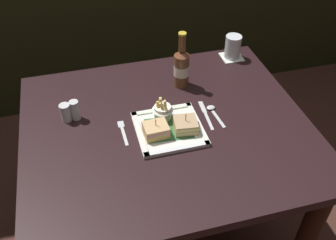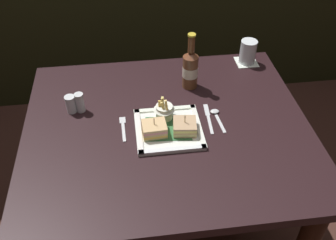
% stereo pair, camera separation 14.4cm
% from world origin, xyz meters
% --- Properties ---
extents(ground_plane, '(6.00, 6.00, 0.00)m').
position_xyz_m(ground_plane, '(0.00, 0.00, 0.00)').
color(ground_plane, '#45271F').
extents(dining_table, '(1.11, 0.96, 0.75)m').
position_xyz_m(dining_table, '(0.00, 0.00, 0.62)').
color(dining_table, black).
rests_on(dining_table, ground_plane).
extents(square_plate, '(0.25, 0.25, 0.02)m').
position_xyz_m(square_plate, '(0.00, -0.03, 0.75)').
color(square_plate, white).
rests_on(square_plate, dining_table).
extents(sandwich_half_left, '(0.09, 0.08, 0.08)m').
position_xyz_m(sandwich_half_left, '(-0.05, -0.05, 0.78)').
color(sandwich_half_left, tan).
rests_on(sandwich_half_left, square_plate).
extents(sandwich_half_right, '(0.09, 0.09, 0.08)m').
position_xyz_m(sandwich_half_right, '(0.06, -0.05, 0.78)').
color(sandwich_half_right, tan).
rests_on(sandwich_half_right, square_plate).
extents(fries_cup, '(0.08, 0.08, 0.10)m').
position_xyz_m(fries_cup, '(-0.01, 0.04, 0.80)').
color(fries_cup, silver).
rests_on(fries_cup, square_plate).
extents(beer_bottle, '(0.07, 0.07, 0.25)m').
position_xyz_m(beer_bottle, '(0.13, 0.24, 0.84)').
color(beer_bottle, brown).
rests_on(beer_bottle, dining_table).
extents(drink_coaster, '(0.10, 0.10, 0.00)m').
position_xyz_m(drink_coaster, '(0.43, 0.40, 0.75)').
color(drink_coaster, silver).
rests_on(drink_coaster, dining_table).
extents(water_glass, '(0.08, 0.08, 0.11)m').
position_xyz_m(water_glass, '(0.43, 0.40, 0.80)').
color(water_glass, silver).
rests_on(water_glass, dining_table).
extents(fork, '(0.02, 0.14, 0.00)m').
position_xyz_m(fork, '(-0.17, 0.01, 0.75)').
color(fork, silver).
rests_on(fork, dining_table).
extents(knife, '(0.02, 0.18, 0.00)m').
position_xyz_m(knife, '(0.17, 0.02, 0.75)').
color(knife, silver).
rests_on(knife, dining_table).
extents(spoon, '(0.04, 0.14, 0.01)m').
position_xyz_m(spoon, '(0.20, 0.03, 0.75)').
color(spoon, silver).
rests_on(spoon, dining_table).
extents(salt_shaker, '(0.04, 0.04, 0.07)m').
position_xyz_m(salt_shaker, '(-0.37, 0.13, 0.78)').
color(salt_shaker, silver).
rests_on(salt_shaker, dining_table).
extents(pepper_shaker, '(0.04, 0.04, 0.08)m').
position_xyz_m(pepper_shaker, '(-0.34, 0.13, 0.78)').
color(pepper_shaker, silver).
rests_on(pepper_shaker, dining_table).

